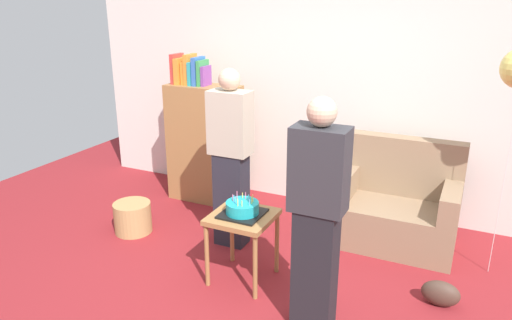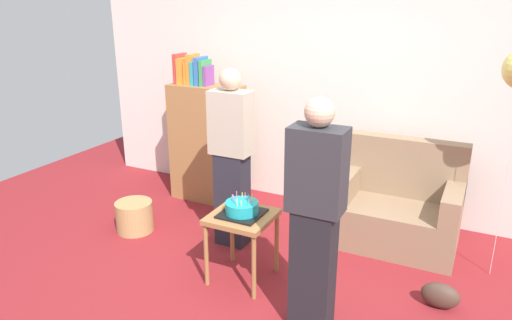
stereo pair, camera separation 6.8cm
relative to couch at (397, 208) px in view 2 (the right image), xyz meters
The scene contains 10 objects.
ground_plane 1.65m from the couch, 116.47° to the right, with size 8.00×8.00×0.00m, color maroon.
wall_back 1.38m from the couch, 140.17° to the left, with size 6.00×0.10×2.70m, color silver.
couch is the anchor object (origin of this frame).
bookshelf 2.15m from the couch, behind, with size 0.80×0.36×1.62m.
side_table 1.56m from the couch, 129.75° to the right, with size 0.48×0.48×0.57m.
birthday_cake 1.57m from the couch, 129.75° to the right, with size 0.32×0.32×0.17m.
person_blowing_candles 1.60m from the couch, 152.98° to the right, with size 0.36×0.22×1.63m.
person_holding_cake 1.60m from the couch, 100.72° to the right, with size 0.36×0.22×1.63m.
wicker_basket 2.52m from the couch, 158.78° to the right, with size 0.36×0.36×0.30m, color #A88451.
handbag 1.05m from the couch, 60.23° to the right, with size 0.28×0.14×0.20m, color #473328.
Camera 2 is at (1.36, -2.78, 2.21)m, focal length 33.90 mm.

